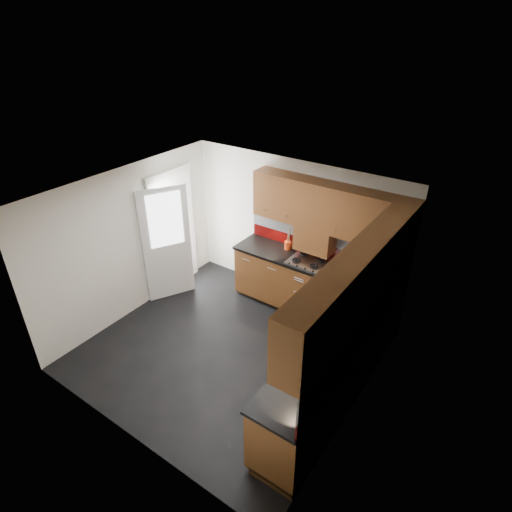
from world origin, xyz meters
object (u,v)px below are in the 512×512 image
Objects in this scene: utensil_pot at (288,244)px; toaster at (384,276)px; food_processor at (373,292)px; gas_hob at (309,261)px.

toaster is at bearing -1.13° from utensil_pot.
food_processor is at bearing -18.67° from utensil_pot.
utensil_pot is (-0.48, 0.17, 0.08)m from gas_hob.
toaster is (1.14, 0.14, 0.07)m from gas_hob.
utensil_pot reaches higher than gas_hob.
utensil_pot is at bearing 161.33° from food_processor.
utensil_pot is at bearing 160.18° from gas_hob.
utensil_pot is 1.34× the size of food_processor.
toaster is 0.53m from food_processor.
food_processor is at bearing -18.19° from gas_hob.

